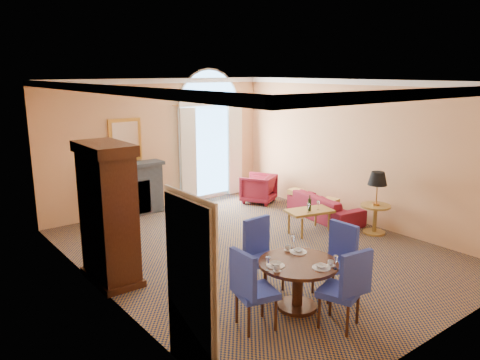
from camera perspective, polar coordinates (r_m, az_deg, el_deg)
ground at (r=9.15m, az=1.95°, el=-8.52°), size 7.50×7.50×0.00m
room_envelope at (r=9.04m, az=-0.78°, el=7.65°), size 6.04×7.52×3.45m
armoire at (r=7.82m, az=-15.75°, el=-4.26°), size 0.66×1.17×2.29m
dining_table at (r=6.90m, az=7.07°, el=-11.32°), size 1.15×1.15×0.92m
dining_chair_north at (r=7.45m, az=2.59°, el=-8.41°), size 0.52×0.54×1.13m
dining_chair_south at (r=6.45m, az=12.94°, el=-12.31°), size 0.64×0.64×1.13m
dining_chair_east at (r=7.38m, az=11.78°, el=-8.91°), size 0.59×0.59×1.13m
dining_chair_west at (r=6.28m, az=1.21°, el=-12.67°), size 0.61×0.61×1.13m
sofa at (r=11.12m, az=10.29°, el=-3.19°), size 1.04×2.05×0.57m
armchair at (r=12.25m, az=2.26°, el=-1.04°), size 1.09×1.10×0.74m
coffee_table at (r=10.08m, az=8.49°, el=-3.84°), size 1.08×0.77×0.84m
side_table at (r=10.19m, az=16.31°, el=-1.76°), size 0.63×0.63×1.31m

